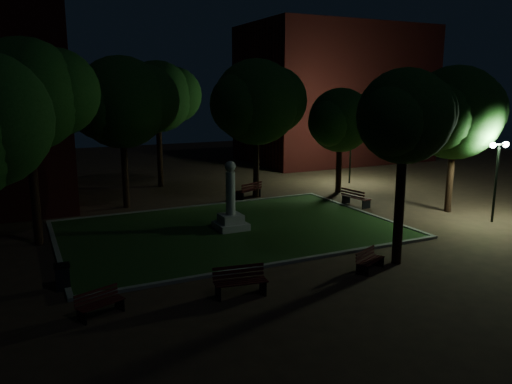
{
  "coord_description": "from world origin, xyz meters",
  "views": [
    {
      "loc": [
        -8.74,
        -18.72,
        6.48
      ],
      "look_at": [
        0.82,
        1.0,
        1.95
      ],
      "focal_mm": 35.0,
      "sensor_mm": 36.0,
      "label": 1
    }
  ],
  "objects_px": {
    "bench_near_right": "(369,261)",
    "trash_bin": "(62,277)",
    "monument": "(231,211)",
    "bench_far_side": "(249,191)",
    "bench_west_near": "(100,304)",
    "bench_right_side": "(355,198)",
    "bench_near_left": "(240,282)"
  },
  "relations": [
    {
      "from": "bench_near_right",
      "to": "trash_bin",
      "type": "height_order",
      "value": "trash_bin"
    },
    {
      "from": "monument",
      "to": "bench_near_right",
      "type": "height_order",
      "value": "monument"
    },
    {
      "from": "monument",
      "to": "bench_near_left",
      "type": "bearing_deg",
      "value": -110.74
    },
    {
      "from": "bench_west_near",
      "to": "bench_right_side",
      "type": "xyz_separation_m",
      "value": [
        15.17,
        8.06,
        0.1
      ]
    },
    {
      "from": "bench_far_side",
      "to": "trash_bin",
      "type": "bearing_deg",
      "value": 18.21
    },
    {
      "from": "bench_near_right",
      "to": "bench_far_side",
      "type": "bearing_deg",
      "value": 59.9
    },
    {
      "from": "bench_near_left",
      "to": "trash_bin",
      "type": "relative_size",
      "value": 2.07
    },
    {
      "from": "trash_bin",
      "to": "bench_far_side",
      "type": "bearing_deg",
      "value": 41.11
    },
    {
      "from": "bench_near_right",
      "to": "bench_right_side",
      "type": "height_order",
      "value": "bench_right_side"
    },
    {
      "from": "bench_near_left",
      "to": "bench_far_side",
      "type": "relative_size",
      "value": 0.94
    },
    {
      "from": "bench_near_right",
      "to": "bench_west_near",
      "type": "relative_size",
      "value": 1.0
    },
    {
      "from": "bench_near_right",
      "to": "trash_bin",
      "type": "relative_size",
      "value": 1.71
    },
    {
      "from": "bench_west_near",
      "to": "bench_far_side",
      "type": "bearing_deg",
      "value": 29.06
    },
    {
      "from": "bench_near_left",
      "to": "trash_bin",
      "type": "xyz_separation_m",
      "value": [
        -5.07,
        2.98,
        -0.0
      ]
    },
    {
      "from": "monument",
      "to": "bench_west_near",
      "type": "relative_size",
      "value": 2.19
    },
    {
      "from": "bench_west_near",
      "to": "trash_bin",
      "type": "bearing_deg",
      "value": 86.82
    },
    {
      "from": "bench_west_near",
      "to": "bench_near_left",
      "type": "bearing_deg",
      "value": -26.41
    },
    {
      "from": "bench_right_side",
      "to": "trash_bin",
      "type": "distance_m",
      "value": 16.9
    },
    {
      "from": "bench_right_side",
      "to": "bench_near_left",
      "type": "bearing_deg",
      "value": 118.75
    },
    {
      "from": "bench_west_near",
      "to": "trash_bin",
      "type": "relative_size",
      "value": 1.71
    },
    {
      "from": "bench_west_near",
      "to": "trash_bin",
      "type": "xyz_separation_m",
      "value": [
        -0.79,
        2.54,
        0.08
      ]
    },
    {
      "from": "bench_far_side",
      "to": "bench_near_right",
      "type": "bearing_deg",
      "value": 61.61
    },
    {
      "from": "bench_right_side",
      "to": "bench_far_side",
      "type": "bearing_deg",
      "value": 35.99
    },
    {
      "from": "bench_west_near",
      "to": "bench_far_side",
      "type": "distance_m",
      "value": 16.46
    },
    {
      "from": "bench_right_side",
      "to": "bench_far_side",
      "type": "height_order",
      "value": "bench_right_side"
    },
    {
      "from": "monument",
      "to": "bench_far_side",
      "type": "bearing_deg",
      "value": 57.96
    },
    {
      "from": "bench_near_right",
      "to": "bench_far_side",
      "type": "distance_m",
      "value": 13.03
    },
    {
      "from": "bench_right_side",
      "to": "trash_bin",
      "type": "xyz_separation_m",
      "value": [
        -15.97,
        -5.53,
        -0.03
      ]
    },
    {
      "from": "bench_far_side",
      "to": "trash_bin",
      "type": "relative_size",
      "value": 2.19
    },
    {
      "from": "bench_west_near",
      "to": "bench_right_side",
      "type": "distance_m",
      "value": 17.18
    },
    {
      "from": "bench_right_side",
      "to": "bench_far_side",
      "type": "distance_m",
      "value": 6.35
    },
    {
      "from": "monument",
      "to": "bench_far_side",
      "type": "relative_size",
      "value": 1.71
    }
  ]
}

